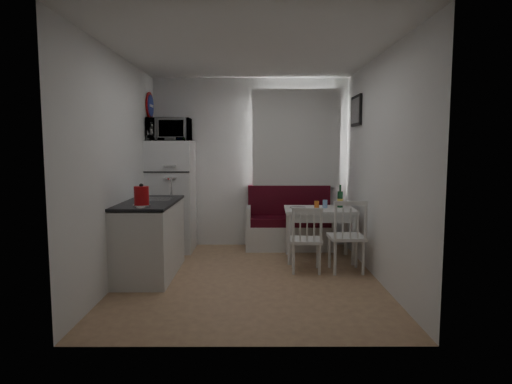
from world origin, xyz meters
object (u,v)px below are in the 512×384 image
chair_left (307,233)px  bench (290,228)px  fridge (171,196)px  dining_table (320,214)px  kettle (142,196)px  microwave (169,130)px  wine_bottle (340,196)px  chair_right (348,229)px  kitchen_counter (150,238)px

chair_left → bench: bearing=98.1°
bench → chair_left: bearing=-85.3°
fridge → dining_table: bearing=-14.4°
fridge → kettle: fridge is taller
chair_left → dining_table: bearing=72.6°
dining_table → microwave: bearing=168.5°
chair_left → wine_bottle: bearing=57.5°
chair_left → chair_right: bearing=2.5°
microwave → kettle: microwave is taller
chair_right → wine_bottle: wine_bottle is taller
kitchen_counter → fridge: fridge is taller
chair_left → microwave: bearing=152.0°
dining_table → chair_right: chair_right is taller
fridge → kettle: (0.03, -1.78, 0.21)m
bench → dining_table: (0.36, -0.66, 0.32)m
kitchen_counter → kettle: size_ratio=5.29×
kettle → dining_table: bearing=30.4°
fridge → microwave: 0.99m
chair_left → microwave: 2.56m
dining_table → microwave: (-2.13, 0.50, 1.17)m
bench → chair_right: (0.61, -1.32, 0.24)m
chair_right → wine_bottle: (0.05, 0.76, 0.31)m
kitchen_counter → wine_bottle: 2.61m
kitchen_counter → wine_bottle: (2.45, 0.80, 0.42)m
dining_table → fridge: 2.21m
chair_left → fridge: bearing=150.9°
dining_table → fridge: bearing=167.3°
kettle → wine_bottle: kettle is taller
chair_right → wine_bottle: size_ratio=1.54×
fridge → microwave: bearing=-90.0°
kitchen_counter → chair_right: kitchen_counter is taller
bench → kitchen_counter: bearing=-143.0°
dining_table → chair_right: size_ratio=1.99×
chair_right → fridge: 2.68m
wine_bottle → kettle: bearing=-150.9°
kitchen_counter → chair_right: size_ratio=2.71×
dining_table → chair_left: chair_left is taller
chair_right → wine_bottle: 0.83m
chair_right → fridge: (-2.38, 1.21, 0.26)m
bench → microwave: bearing=-174.8°
dining_table → bench: bearing=120.1°
bench → dining_table: bench is taller
fridge → wine_bottle: fridge is taller
fridge → microwave: size_ratio=2.71×
wine_bottle → chair_right: bearing=-93.6°
kitchen_counter → dining_table: (2.15, 0.70, 0.18)m
kitchen_counter → wine_bottle: kitchen_counter is taller
kitchen_counter → kettle: kitchen_counter is taller
chair_left → microwave: size_ratio=0.73×
bench → fridge: size_ratio=0.82×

